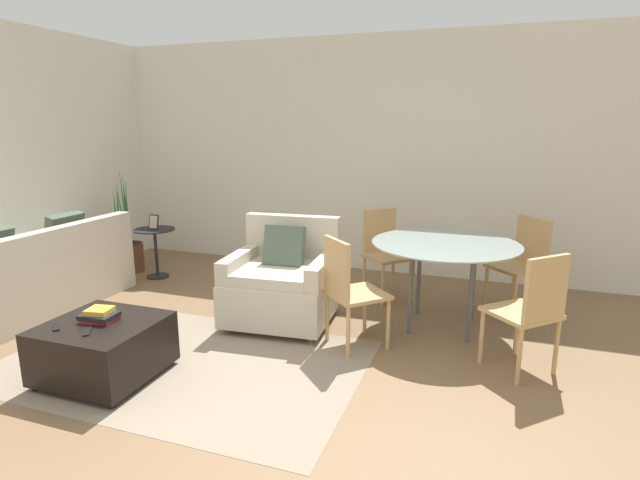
{
  "coord_description": "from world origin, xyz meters",
  "views": [
    {
      "loc": [
        1.42,
        -2.23,
        1.76
      ],
      "look_at": [
        -0.01,
        1.84,
        0.75
      ],
      "focal_mm": 28.0,
      "sensor_mm": 36.0,
      "label": 1
    }
  ],
  "objects_px": {
    "couch": "(27,283)",
    "book_stack": "(100,315)",
    "picture_frame": "(154,222)",
    "dining_chair_near_left": "(348,286)",
    "potted_plant": "(127,248)",
    "tv_remote_secondary": "(87,332)",
    "armchair": "(282,283)",
    "dining_table": "(445,251)",
    "dining_chair_far_right": "(524,258)",
    "dining_chair_near_right": "(532,306)",
    "ottoman": "(104,347)",
    "side_table": "(155,243)",
    "dining_chair_far_left": "(384,247)",
    "tv_remote_primary": "(56,327)"
  },
  "relations": [
    {
      "from": "dining_chair_far_right",
      "to": "book_stack",
      "type": "bearing_deg",
      "value": -140.4
    },
    {
      "from": "dining_chair_far_left",
      "to": "potted_plant",
      "type": "bearing_deg",
      "value": -176.87
    },
    {
      "from": "dining_chair_far_left",
      "to": "dining_chair_near_right",
      "type": "bearing_deg",
      "value": -45.0
    },
    {
      "from": "dining_chair_near_left",
      "to": "potted_plant",
      "type": "bearing_deg",
      "value": 159.57
    },
    {
      "from": "ottoman",
      "to": "dining_chair_far_right",
      "type": "xyz_separation_m",
      "value": [
        2.82,
        2.38,
        0.29
      ]
    },
    {
      "from": "dining_chair_near_left",
      "to": "dining_chair_far_left",
      "type": "relative_size",
      "value": 1.0
    },
    {
      "from": "ottoman",
      "to": "tv_remote_primary",
      "type": "bearing_deg",
      "value": -141.29
    },
    {
      "from": "tv_remote_primary",
      "to": "dining_table",
      "type": "xyz_separation_m",
      "value": [
        2.37,
        1.89,
        0.28
      ]
    },
    {
      "from": "tv_remote_secondary",
      "to": "side_table",
      "type": "xyz_separation_m",
      "value": [
        -1.2,
        2.28,
        -0.01
      ]
    },
    {
      "from": "dining_chair_far_left",
      "to": "dining_chair_far_right",
      "type": "xyz_separation_m",
      "value": [
        1.34,
        -0.0,
        0.0
      ]
    },
    {
      "from": "potted_plant",
      "to": "dining_chair_near_left",
      "type": "relative_size",
      "value": 1.41
    },
    {
      "from": "dining_chair_far_left",
      "to": "book_stack",
      "type": "bearing_deg",
      "value": -122.64
    },
    {
      "from": "potted_plant",
      "to": "armchair",
      "type": "bearing_deg",
      "value": -19.01
    },
    {
      "from": "tv_remote_primary",
      "to": "dining_chair_near_right",
      "type": "distance_m",
      "value": 3.27
    },
    {
      "from": "picture_frame",
      "to": "dining_chair_near_left",
      "type": "height_order",
      "value": "dining_chair_near_left"
    },
    {
      "from": "book_stack",
      "to": "armchair",
      "type": "bearing_deg",
      "value": 59.3
    },
    {
      "from": "couch",
      "to": "dining_chair_far_right",
      "type": "height_order",
      "value": "dining_chair_far_right"
    },
    {
      "from": "couch",
      "to": "picture_frame",
      "type": "distance_m",
      "value": 1.46
    },
    {
      "from": "couch",
      "to": "book_stack",
      "type": "bearing_deg",
      "value": -25.42
    },
    {
      "from": "ottoman",
      "to": "potted_plant",
      "type": "xyz_separation_m",
      "value": [
        -1.66,
        2.21,
        0.06
      ]
    },
    {
      "from": "book_stack",
      "to": "tv_remote_secondary",
      "type": "distance_m",
      "value": 0.21
    },
    {
      "from": "book_stack",
      "to": "picture_frame",
      "type": "xyz_separation_m",
      "value": [
        -1.13,
        2.09,
        0.21
      ]
    },
    {
      "from": "armchair",
      "to": "ottoman",
      "type": "xyz_separation_m",
      "value": [
        -0.77,
        -1.37,
        -0.14
      ]
    },
    {
      "from": "ottoman",
      "to": "side_table",
      "type": "bearing_deg",
      "value": 118.7
    },
    {
      "from": "ottoman",
      "to": "tv_remote_secondary",
      "type": "distance_m",
      "value": 0.26
    },
    {
      "from": "picture_frame",
      "to": "dining_table",
      "type": "height_order",
      "value": "dining_table"
    },
    {
      "from": "ottoman",
      "to": "dining_chair_near_right",
      "type": "distance_m",
      "value": 3.02
    },
    {
      "from": "couch",
      "to": "dining_chair_far_right",
      "type": "xyz_separation_m",
      "value": [
        4.41,
        1.62,
        0.23
      ]
    },
    {
      "from": "ottoman",
      "to": "dining_chair_near_left",
      "type": "xyz_separation_m",
      "value": [
        1.48,
        1.04,
        0.29
      ]
    },
    {
      "from": "couch",
      "to": "dining_chair_near_right",
      "type": "distance_m",
      "value": 4.42
    },
    {
      "from": "ottoman",
      "to": "side_table",
      "type": "distance_m",
      "value": 2.41
    },
    {
      "from": "armchair",
      "to": "dining_table",
      "type": "bearing_deg",
      "value": 13.78
    },
    {
      "from": "tv_remote_secondary",
      "to": "dining_chair_near_left",
      "type": "xyz_separation_m",
      "value": [
        1.44,
        1.21,
        0.1
      ]
    },
    {
      "from": "armchair",
      "to": "dining_chair_near_right",
      "type": "bearing_deg",
      "value": -9.2
    },
    {
      "from": "couch",
      "to": "picture_frame",
      "type": "height_order",
      "value": "couch"
    },
    {
      "from": "dining_table",
      "to": "dining_chair_far_right",
      "type": "height_order",
      "value": "dining_chair_far_right"
    },
    {
      "from": "potted_plant",
      "to": "side_table",
      "type": "bearing_deg",
      "value": -11.09
    },
    {
      "from": "tv_remote_secondary",
      "to": "potted_plant",
      "type": "bearing_deg",
      "value": 125.52
    },
    {
      "from": "couch",
      "to": "tv_remote_secondary",
      "type": "distance_m",
      "value": 1.88
    },
    {
      "from": "ottoman",
      "to": "side_table",
      "type": "relative_size",
      "value": 1.28
    },
    {
      "from": "ottoman",
      "to": "potted_plant",
      "type": "distance_m",
      "value": 2.76
    },
    {
      "from": "dining_chair_near_right",
      "to": "side_table",
      "type": "bearing_deg",
      "value": 164.94
    },
    {
      "from": "side_table",
      "to": "dining_chair_far_left",
      "type": "distance_m",
      "value": 2.65
    },
    {
      "from": "ottoman",
      "to": "picture_frame",
      "type": "height_order",
      "value": "picture_frame"
    },
    {
      "from": "ottoman",
      "to": "dining_chair_near_left",
      "type": "distance_m",
      "value": 1.83
    },
    {
      "from": "dining_chair_far_right",
      "to": "dining_chair_near_right",
      "type": "bearing_deg",
      "value": -90.0
    },
    {
      "from": "ottoman",
      "to": "side_table",
      "type": "xyz_separation_m",
      "value": [
        -1.16,
        2.11,
        0.18
      ]
    },
    {
      "from": "picture_frame",
      "to": "side_table",
      "type": "bearing_deg",
      "value": -90.0
    },
    {
      "from": "ottoman",
      "to": "dining_chair_far_right",
      "type": "bearing_deg",
      "value": 40.2
    },
    {
      "from": "potted_plant",
      "to": "dining_chair_far_left",
      "type": "relative_size",
      "value": 1.41
    }
  ]
}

